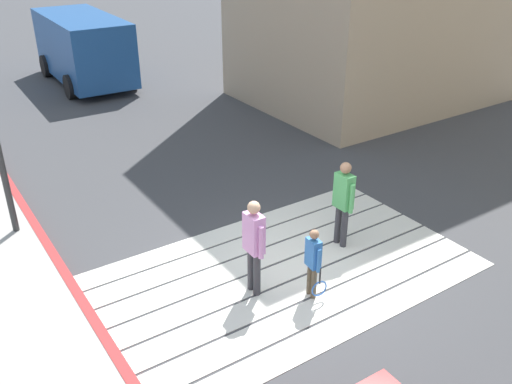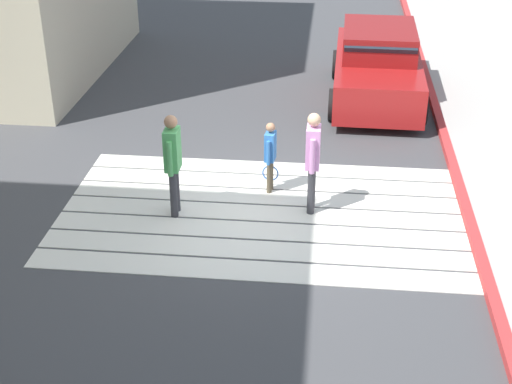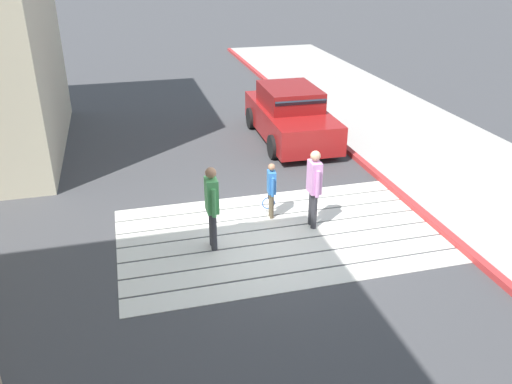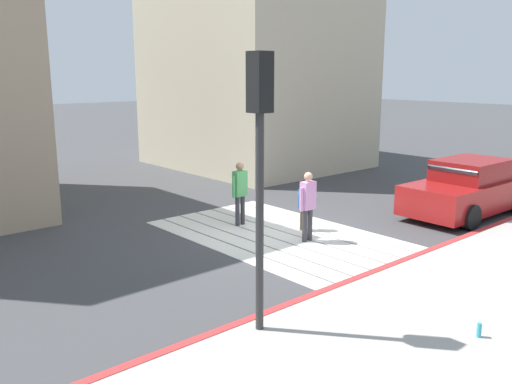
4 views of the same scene
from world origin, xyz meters
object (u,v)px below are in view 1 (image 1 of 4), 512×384
(pedestrian_adult_trailing, at_px, (254,241))
(pedestrian_child_with_racket, at_px, (313,260))
(van_down_street, at_px, (83,47))
(pedestrian_adult_lead, at_px, (343,198))

(pedestrian_adult_trailing, bearing_deg, pedestrian_child_with_racket, -40.97)
(pedestrian_child_with_racket, bearing_deg, van_down_street, 85.49)
(van_down_street, bearing_deg, pedestrian_child_with_racket, -94.51)
(van_down_street, relative_size, pedestrian_child_with_racket, 4.22)
(van_down_street, bearing_deg, pedestrian_adult_lead, -88.72)
(van_down_street, xyz_separation_m, pedestrian_adult_trailing, (-1.84, -13.69, -0.30))
(van_down_street, distance_m, pedestrian_adult_lead, 13.39)
(van_down_street, height_order, pedestrian_child_with_racket, van_down_street)
(pedestrian_adult_lead, xyz_separation_m, pedestrian_adult_trailing, (-2.14, -0.31, -0.00))
(van_down_street, bearing_deg, pedestrian_adult_trailing, -97.66)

